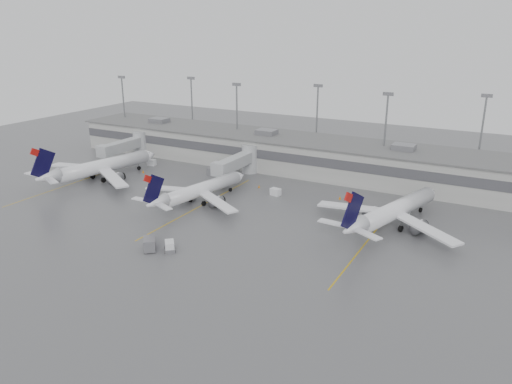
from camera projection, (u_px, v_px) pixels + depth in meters
The scene contains 18 objects.
ground at pixel (207, 274), 74.07m from camera, with size 260.00×260.00×0.00m, color #545456.
terminal at pixel (339, 159), 121.09m from camera, with size 152.00×17.00×9.45m.
light_masts at pixel (349, 123), 123.39m from camera, with size 142.40×8.00×20.60m.
jet_bridge_left at pixel (130, 145), 135.94m from camera, with size 4.00×17.20×7.00m.
jet_bridge_right at pixel (241, 161), 120.19m from camera, with size 4.00×17.20×7.00m.
stand_markings at pixel (278, 221), 94.09m from camera, with size 105.25×40.00×0.01m.
jet_far_left at pixel (99, 167), 117.72m from camera, with size 28.74×32.55×10.65m.
jet_mid_left at pixel (198, 190), 102.54m from camera, with size 24.92×28.19×9.20m.
jet_mid_right at pixel (393, 211), 90.06m from camera, with size 27.37×31.13×10.35m.
baggage_tug at pixel (170, 247), 81.39m from camera, with size 2.96×3.08×1.71m.
baggage_cart at pixel (149, 244), 81.70m from camera, with size 3.46×3.62×2.06m.
gse_uld_a at pixel (152, 162), 130.90m from camera, with size 2.15×1.44×1.53m, color white.
gse_uld_b at pixel (276, 192), 107.96m from camera, with size 2.16×1.44×1.53m, color white.
gse_uld_c at pixel (404, 208), 98.07m from camera, with size 2.70×1.80×1.91m, color white.
gse_loader at pixel (212, 171), 122.88m from camera, with size 1.78×2.84×1.78m, color slate.
cone_a at pixel (143, 171), 124.37m from camera, with size 0.48×0.48×0.76m, color orange.
cone_b at pixel (259, 186), 113.03m from camera, with size 0.45×0.45×0.72m, color orange.
cone_c at pixel (340, 198), 105.54m from camera, with size 0.48×0.48×0.77m, color orange.
Camera 1 is at (37.84, -54.90, 35.24)m, focal length 35.00 mm.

